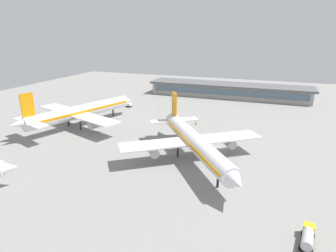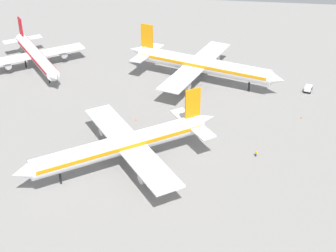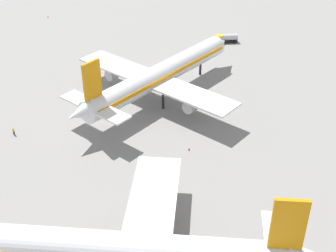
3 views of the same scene
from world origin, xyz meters
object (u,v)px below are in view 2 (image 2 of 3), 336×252
object	(u,v)px
airplane_taxiing	(123,144)
pushback_tractor	(308,88)
safety_cone_near_gate	(136,120)
safety_cone_far_side	(301,117)
airplane_at_gate	(36,55)
ground_crew_worker	(256,153)
airplane_distant	(201,65)

from	to	relation	value
airplane_taxiing	pushback_tractor	bearing A→B (deg)	-172.28
safety_cone_near_gate	safety_cone_far_side	world-z (taller)	same
airplane_at_gate	safety_cone_near_gate	xyz separation A→B (m)	(-30.70, -39.80, -4.44)
ground_crew_worker	safety_cone_near_gate	bearing A→B (deg)	-72.89
airplane_at_gate	airplane_taxiing	xyz separation A→B (m)	(-52.07, -40.93, 0.99)
pushback_tractor	safety_cone_far_side	size ratio (longest dim) A/B	7.89
airplane_distant	pushback_tractor	distance (m)	33.78
airplane_taxiing	safety_cone_near_gate	world-z (taller)	airplane_taxiing
pushback_tractor	ground_crew_worker	size ratio (longest dim) A/B	2.84
safety_cone_far_side	airplane_taxiing	bearing A→B (deg)	122.82
airplane_distant	safety_cone_far_side	size ratio (longest dim) A/B	85.27
airplane_taxiing	pushback_tractor	xyz separation A→B (m)	(46.30, -48.05, -4.77)
pushback_tractor	airplane_taxiing	bearing A→B (deg)	-31.55
airplane_at_gate	ground_crew_worker	world-z (taller)	airplane_at_gate
pushback_tractor	safety_cone_near_gate	world-z (taller)	pushback_tractor
ground_crew_worker	safety_cone_near_gate	world-z (taller)	ground_crew_worker
airplane_distant	pushback_tractor	bearing A→B (deg)	14.05
airplane_at_gate	airplane_distant	xyz separation A→B (m)	(-3.02, -55.66, 1.09)
airplane_taxiing	airplane_distant	xyz separation A→B (m)	(49.05, -14.73, 0.10)
airplane_at_gate	safety_cone_near_gate	world-z (taller)	airplane_at_gate
pushback_tractor	safety_cone_far_side	distance (m)	18.00
pushback_tractor	ground_crew_worker	distance (m)	41.88
airplane_distant	safety_cone_far_side	xyz separation A→B (m)	(-20.38, -29.72, -5.53)
safety_cone_far_side	safety_cone_near_gate	bearing A→B (deg)	99.10
pushback_tractor	safety_cone_far_side	bearing A→B (deg)	2.98
airplane_taxiing	safety_cone_far_side	distance (m)	53.17
ground_crew_worker	pushback_tractor	bearing A→B (deg)	-163.50
airplane_at_gate	safety_cone_near_gate	distance (m)	50.45
safety_cone_near_gate	safety_cone_far_side	distance (m)	46.17
airplane_distant	ground_crew_worker	bearing A→B (deg)	-49.01
airplane_distant	safety_cone_near_gate	xyz separation A→B (m)	(-27.68, 15.87, -5.53)
airplane_distant	ground_crew_worker	world-z (taller)	airplane_distant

